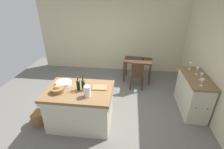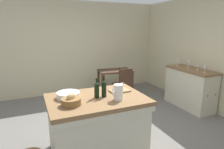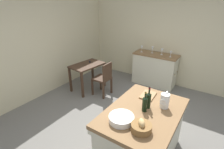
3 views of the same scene
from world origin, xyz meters
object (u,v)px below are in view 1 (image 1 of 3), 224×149
at_px(writing_desk, 138,63).
at_px(wine_glass_left, 201,75).
at_px(bread_basket, 57,90).
at_px(wine_bottle_dark, 83,85).
at_px(pitcher, 87,91).
at_px(wooden_chair, 137,74).
at_px(wicker_hamper, 39,118).
at_px(wine_bottle_amber, 78,85).
at_px(wine_glass_middle, 197,69).
at_px(island_table, 80,105).
at_px(wine_glass_right, 190,64).
at_px(side_cabinet, 192,93).
at_px(wash_bowl, 64,83).
at_px(wine_glass_far_left, 202,81).
at_px(cutting_board, 100,88).

bearing_deg(writing_desk, wine_glass_left, -49.76).
bearing_deg(bread_basket, wine_bottle_dark, 13.99).
distance_m(pitcher, bread_basket, 0.65).
xyz_separation_m(wooden_chair, wicker_hamper, (-2.23, -1.81, -0.34)).
xyz_separation_m(wine_bottle_amber, wine_glass_middle, (2.64, 0.93, 0.05)).
bearing_deg(island_table, wine_glass_right, 25.44).
bearing_deg(writing_desk, wine_glass_middle, -44.03).
height_order(bread_basket, wine_bottle_amber, wine_bottle_amber).
height_order(island_table, side_cabinet, side_cabinet).
bearing_deg(writing_desk, wash_bowl, -129.01).
bearing_deg(island_table, wine_glass_far_left, 8.54).
bearing_deg(wine_glass_middle, wine_glass_far_left, -98.24).
relative_size(wine_bottle_dark, wine_glass_left, 1.97).
distance_m(writing_desk, wash_bowl, 2.69).
bearing_deg(wine_glass_right, wash_bowl, -160.09).
distance_m(wine_glass_left, wine_glass_middle, 0.28).
bearing_deg(wine_glass_middle, cutting_board, -159.82).
bearing_deg(wine_glass_far_left, wine_glass_right, 89.71).
xyz_separation_m(side_cabinet, wine_glass_far_left, (-0.05, -0.41, 0.58)).
bearing_deg(wine_bottle_amber, cutting_board, 15.62).
bearing_deg(wine_glass_far_left, wash_bowl, -175.52).
distance_m(bread_basket, wine_bottle_amber, 0.43).
relative_size(cutting_board, wine_bottle_dark, 0.94).
distance_m(wine_bottle_dark, wine_glass_middle, 2.70).
xyz_separation_m(cutting_board, wine_bottle_amber, (-0.42, -0.12, 0.11)).
bearing_deg(pitcher, wine_glass_right, 31.67).
height_order(wash_bowl, wine_glass_far_left, wine_glass_far_left).
bearing_deg(side_cabinet, wine_bottle_dark, -162.03).
distance_m(wash_bowl, wicker_hamper, 1.02).
distance_m(cutting_board, wine_bottle_dark, 0.36).
xyz_separation_m(wine_bottle_amber, wicker_hamper, (-0.96, -0.15, -0.85)).
height_order(side_cabinet, wine_glass_middle, wine_glass_middle).
bearing_deg(wine_glass_left, island_table, -166.19).
xyz_separation_m(wine_bottle_amber, wine_glass_left, (2.64, 0.65, 0.04)).
relative_size(wine_glass_middle, wicker_hamper, 0.58).
xyz_separation_m(wash_bowl, cutting_board, (0.80, -0.04, -0.03)).
distance_m(island_table, pitcher, 0.62).
height_order(wine_glass_left, wine_glass_middle, wine_glass_middle).
xyz_separation_m(wash_bowl, wine_glass_middle, (3.02, 0.78, 0.14)).
relative_size(side_cabinet, wicker_hamper, 3.87).
distance_m(wine_glass_middle, wine_glass_right, 0.30).
height_order(writing_desk, bread_basket, bread_basket).
distance_m(cutting_board, wine_glass_left, 2.28).
height_order(cutting_board, wine_glass_right, wine_glass_right).
relative_size(pitcher, wine_bottle_amber, 0.87).
bearing_deg(wine_glass_middle, island_table, -160.60).
xyz_separation_m(writing_desk, wine_glass_middle, (1.34, -1.30, 0.45)).
distance_m(wooden_chair, wicker_hamper, 2.89).
distance_m(side_cabinet, wine_glass_right, 0.73).
relative_size(writing_desk, bread_basket, 3.73).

